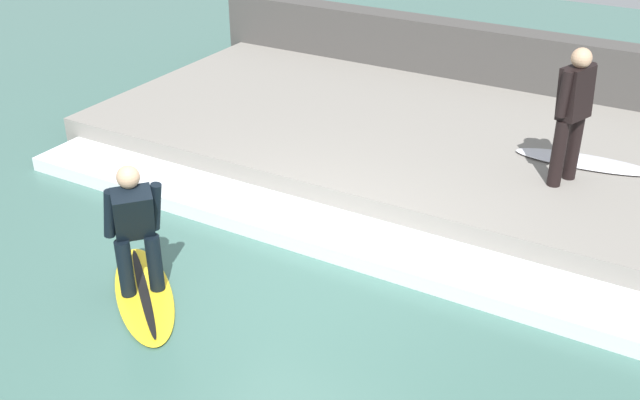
{
  "coord_description": "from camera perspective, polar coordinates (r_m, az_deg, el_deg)",
  "views": [
    {
      "loc": [
        -5.5,
        -3.52,
        4.48
      ],
      "look_at": [
        0.6,
        0.0,
        0.7
      ],
      "focal_mm": 42.0,
      "sensor_mm": 36.0,
      "label": 1
    }
  ],
  "objects": [
    {
      "name": "wave_foam_crest",
      "position": [
        8.54,
        1.12,
        -2.67
      ],
      "size": [
        0.83,
        8.94,
        0.19
      ],
      "primitive_type": "cube",
      "color": "silver",
      "rests_on": "ground_plane"
    },
    {
      "name": "back_wall",
      "position": [
        12.62,
        12.54,
        9.89
      ],
      "size": [
        0.5,
        9.88,
        1.29
      ],
      "primitive_type": "cube",
      "color": "#474442",
      "rests_on": "ground_plane"
    },
    {
      "name": "surfer_riding",
      "position": [
        7.47,
        -13.95,
        -1.84
      ],
      "size": [
        0.56,
        0.56,
        1.41
      ],
      "color": "black",
      "rests_on": "surfboard_riding"
    },
    {
      "name": "surfboard_riding",
      "position": [
        7.9,
        -13.27,
        -6.94
      ],
      "size": [
        1.6,
        1.73,
        0.07
      ],
      "color": "yellow",
      "rests_on": "ground_plane"
    },
    {
      "name": "surfer_waiting_near",
      "position": [
        9.09,
        18.71,
        6.57
      ],
      "size": [
        0.53,
        0.39,
        1.64
      ],
      "color": "black",
      "rests_on": "concrete_ledge"
    },
    {
      "name": "ground_plane",
      "position": [
        7.92,
        -2.17,
        -6.25
      ],
      "size": [
        28.0,
        28.0,
        0.0
      ],
      "primitive_type": "plane",
      "color": "#426B60"
    },
    {
      "name": "concrete_ledge",
      "position": [
        10.6,
        8.02,
        4.23
      ],
      "size": [
        4.4,
        9.41,
        0.42
      ],
      "primitive_type": "cube",
      "color": "gray",
      "rests_on": "ground_plane"
    },
    {
      "name": "surfboard_waiting_near",
      "position": [
        9.99,
        19.48,
        2.78
      ],
      "size": [
        0.62,
        1.74,
        0.06
      ],
      "color": "silver",
      "rests_on": "concrete_ledge"
    }
  ]
}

